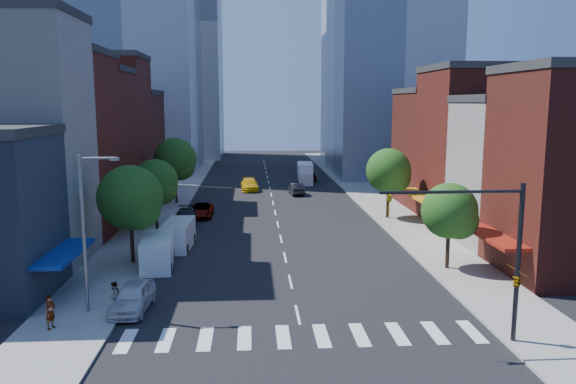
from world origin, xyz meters
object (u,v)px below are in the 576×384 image
parked_car_third (201,210)px  taxi (249,185)px  pedestrian_near (50,312)px  parked_car_rear (186,217)px  box_truck (305,174)px  traffic_car_oncoming (296,189)px  traffic_car_far (311,176)px  pedestrian_far (114,296)px  parked_car_second (174,239)px  parked_car_front (133,297)px  cargo_van_far (178,235)px  cargo_van_near (157,252)px

parked_car_third → taxi: (5.05, 17.88, 0.09)m
pedestrian_near → parked_car_rear: bearing=9.2°
parked_car_third → box_truck: bearing=61.6°
traffic_car_oncoming → traffic_car_far: size_ratio=1.11×
parked_car_third → pedestrian_far: bearing=-95.0°
parked_car_second → traffic_car_oncoming: (12.30, 26.55, -0.00)m
traffic_car_far → parked_car_front: bearing=77.8°
parked_car_second → box_truck: box_truck is taller
parked_car_second → pedestrian_far: 14.67m
parked_car_third → traffic_car_oncoming: bearing=51.9°
parked_car_front → cargo_van_far: size_ratio=0.88×
cargo_van_near → traffic_car_oncoming: (12.78, 32.20, -0.38)m
pedestrian_near → parked_car_front: bearing=-35.4°
pedestrian_near → box_truck: bearing=-0.9°
traffic_car_far → box_truck: bearing=72.7°
parked_car_third → traffic_car_oncoming: size_ratio=1.13×
box_truck → traffic_car_oncoming: bearing=-98.3°
cargo_van_near → traffic_car_oncoming: cargo_van_near is taller
parked_car_third → pedestrian_far: size_ratio=3.06×
traffic_car_oncoming → pedestrian_near: bearing=64.3°
parked_car_second → box_truck: bearing=66.6°
cargo_van_far → taxi: bearing=82.1°
parked_car_second → traffic_car_oncoming: bearing=63.3°
cargo_van_far → pedestrian_far: bearing=-94.2°
taxi → traffic_car_oncoming: taxi is taller
pedestrian_far → taxi: bearing=-173.6°
parked_car_rear → cargo_van_far: (0.39, -9.25, 0.36)m
parked_car_third → taxi: 18.58m
parked_car_second → pedestrian_near: 17.56m
traffic_car_far → traffic_car_oncoming: bearing=80.3°
parked_car_rear → box_truck: (14.51, 27.67, 0.65)m
parked_car_second → cargo_van_far: bearing=-33.0°
taxi → pedestrian_near: (-10.37, -47.44, 0.27)m
box_truck → pedestrian_far: size_ratio=4.45×
parked_car_rear → cargo_van_near: cargo_van_near is taller
traffic_car_oncoming → parked_car_second: bearing=60.1°
traffic_car_far → parked_car_second: bearing=73.0°
parked_car_second → taxi: taxi is taller
cargo_van_far → box_truck: size_ratio=0.72×
cargo_van_near → traffic_car_far: cargo_van_near is taller
parked_car_front → parked_car_rear: 23.36m
pedestrian_near → taxi: bearing=5.9°
traffic_car_oncoming → pedestrian_far: (-13.79, -41.14, 0.24)m
traffic_car_oncoming → pedestrian_far: bearing=66.5°
cargo_van_far → pedestrian_near: bearing=-102.1°
parked_car_third → taxi: bearing=74.7°
cargo_van_far → traffic_car_oncoming: 29.30m
parked_car_rear → traffic_car_oncoming: size_ratio=1.15×
taxi → traffic_car_far: bearing=41.2°
parked_car_rear → parked_car_front: bearing=-94.8°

